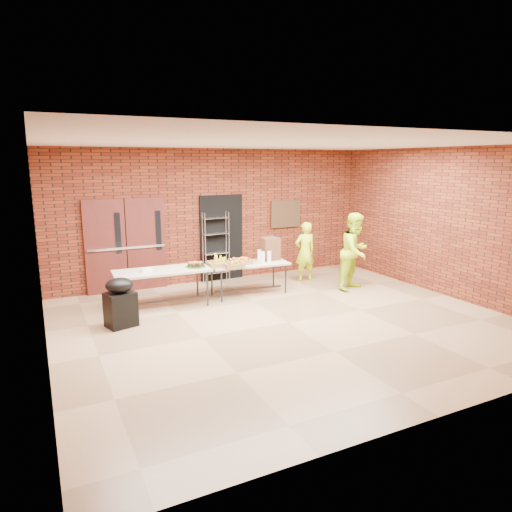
{
  "coord_description": "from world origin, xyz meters",
  "views": [
    {
      "loc": [
        -4.0,
        -6.85,
        2.89
      ],
      "look_at": [
        0.04,
        1.4,
        0.98
      ],
      "focal_mm": 32.0,
      "sensor_mm": 36.0,
      "label": 1
    }
  ],
  "objects_px": {
    "table_right": "(249,266)",
    "volunteer_man": "(355,251)",
    "coffee_dispenser": "(270,249)",
    "covered_grill": "(120,302)",
    "volunteer_woman": "(305,252)",
    "wire_rack": "(216,247)",
    "table_left": "(162,273)"
  },
  "relations": [
    {
      "from": "table_right",
      "to": "covered_grill",
      "type": "xyz_separation_m",
      "value": [
        -2.91,
        -0.81,
        -0.2
      ]
    },
    {
      "from": "coffee_dispenser",
      "to": "volunteer_man",
      "type": "height_order",
      "value": "volunteer_man"
    },
    {
      "from": "covered_grill",
      "to": "volunteer_woman",
      "type": "relative_size",
      "value": 0.61
    },
    {
      "from": "covered_grill",
      "to": "volunteer_man",
      "type": "xyz_separation_m",
      "value": [
        5.28,
        0.15,
        0.43
      ]
    },
    {
      "from": "volunteer_man",
      "to": "table_left",
      "type": "bearing_deg",
      "value": 150.1
    },
    {
      "from": "covered_grill",
      "to": "volunteer_man",
      "type": "relative_size",
      "value": 0.51
    },
    {
      "from": "coffee_dispenser",
      "to": "volunteer_man",
      "type": "bearing_deg",
      "value": -23.6
    },
    {
      "from": "wire_rack",
      "to": "volunteer_man",
      "type": "distance_m",
      "value": 3.3
    },
    {
      "from": "table_left",
      "to": "covered_grill",
      "type": "bearing_deg",
      "value": -139.81
    },
    {
      "from": "table_left",
      "to": "coffee_dispenser",
      "type": "xyz_separation_m",
      "value": [
        2.53,
        0.19,
        0.25
      ]
    },
    {
      "from": "covered_grill",
      "to": "volunteer_woman",
      "type": "bearing_deg",
      "value": -0.25
    },
    {
      "from": "table_left",
      "to": "volunteer_man",
      "type": "bearing_deg",
      "value": -5.45
    },
    {
      "from": "volunteer_man",
      "to": "table_right",
      "type": "bearing_deg",
      "value": 142.25
    },
    {
      "from": "table_right",
      "to": "volunteer_man",
      "type": "distance_m",
      "value": 2.47
    },
    {
      "from": "table_right",
      "to": "volunteer_man",
      "type": "relative_size",
      "value": 1.01
    },
    {
      "from": "covered_grill",
      "to": "volunteer_man",
      "type": "distance_m",
      "value": 5.3
    },
    {
      "from": "wire_rack",
      "to": "covered_grill",
      "type": "relative_size",
      "value": 1.91
    },
    {
      "from": "table_right",
      "to": "coffee_dispenser",
      "type": "bearing_deg",
      "value": 16.77
    },
    {
      "from": "wire_rack",
      "to": "coffee_dispenser",
      "type": "relative_size",
      "value": 3.4
    },
    {
      "from": "coffee_dispenser",
      "to": "covered_grill",
      "type": "xyz_separation_m",
      "value": [
        -3.49,
        -0.93,
        -0.51
      ]
    },
    {
      "from": "volunteer_woman",
      "to": "covered_grill",
      "type": "bearing_deg",
      "value": 19.13
    },
    {
      "from": "coffee_dispenser",
      "to": "covered_grill",
      "type": "height_order",
      "value": "coffee_dispenser"
    },
    {
      "from": "volunteer_woman",
      "to": "volunteer_man",
      "type": "distance_m",
      "value": 1.31
    },
    {
      "from": "coffee_dispenser",
      "to": "covered_grill",
      "type": "relative_size",
      "value": 0.56
    },
    {
      "from": "table_right",
      "to": "coffee_dispenser",
      "type": "distance_m",
      "value": 0.67
    },
    {
      "from": "volunteer_woman",
      "to": "table_left",
      "type": "bearing_deg",
      "value": 12.07
    },
    {
      "from": "table_left",
      "to": "covered_grill",
      "type": "xyz_separation_m",
      "value": [
        -0.96,
        -0.74,
        -0.26
      ]
    },
    {
      "from": "table_left",
      "to": "covered_grill",
      "type": "height_order",
      "value": "covered_grill"
    },
    {
      "from": "wire_rack",
      "to": "table_left",
      "type": "distance_m",
      "value": 2.23
    },
    {
      "from": "wire_rack",
      "to": "volunteer_man",
      "type": "relative_size",
      "value": 0.97
    },
    {
      "from": "volunteer_woman",
      "to": "volunteer_man",
      "type": "height_order",
      "value": "volunteer_man"
    },
    {
      "from": "table_left",
      "to": "volunteer_woman",
      "type": "bearing_deg",
      "value": 10.83
    }
  ]
}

